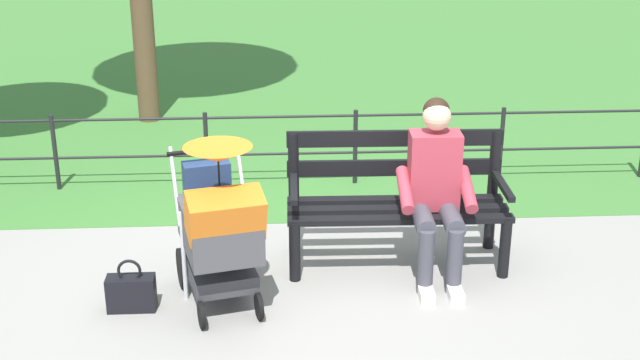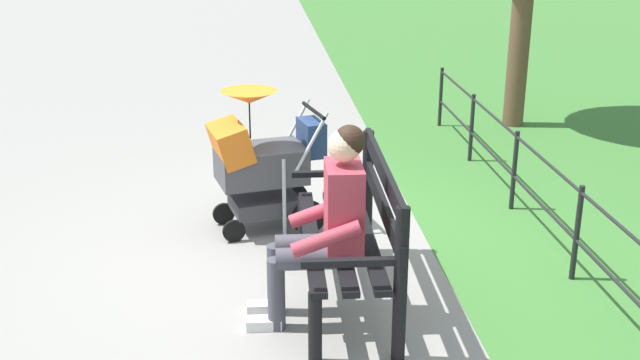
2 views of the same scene
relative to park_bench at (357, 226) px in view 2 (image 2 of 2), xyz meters
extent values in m
plane|color=gray|center=(0.82, 0.12, -0.53)|extent=(60.00, 60.00, 0.00)
cube|color=black|center=(0.00, -0.06, -0.08)|extent=(1.60, 0.13, 0.04)
cube|color=black|center=(0.00, 0.12, -0.08)|extent=(1.60, 0.13, 0.04)
cube|color=black|center=(0.01, 0.30, -0.08)|extent=(1.60, 0.13, 0.04)
cube|color=black|center=(0.00, -0.16, 0.14)|extent=(1.60, 0.07, 0.12)
cube|color=black|center=(0.00, -0.16, 0.37)|extent=(1.60, 0.07, 0.12)
cylinder|color=black|center=(-0.74, 0.33, -0.30)|extent=(0.08, 0.08, 0.45)
cylinder|color=black|center=(-0.75, -0.15, -0.05)|extent=(0.08, 0.08, 0.95)
cube|color=black|center=(-0.75, 0.13, 0.10)|extent=(0.06, 0.56, 0.04)
cylinder|color=black|center=(0.76, 0.30, -0.30)|extent=(0.08, 0.08, 0.45)
cylinder|color=black|center=(0.75, -0.18, -0.05)|extent=(0.08, 0.08, 0.95)
cube|color=black|center=(0.75, 0.10, 0.10)|extent=(0.06, 0.56, 0.04)
cylinder|color=#42424C|center=(-0.34, 0.34, -0.06)|extent=(0.15, 0.40, 0.14)
cylinder|color=#42424C|center=(-0.14, 0.33, -0.06)|extent=(0.15, 0.40, 0.14)
cylinder|color=#42424C|center=(-0.34, 0.54, -0.29)|extent=(0.11, 0.11, 0.47)
cylinder|color=#42424C|center=(-0.14, 0.53, -0.29)|extent=(0.11, 0.11, 0.47)
cube|color=silver|center=(-0.34, 0.62, -0.49)|extent=(0.10, 0.22, 0.07)
cube|color=silver|center=(-0.14, 0.61, -0.49)|extent=(0.10, 0.22, 0.07)
cube|color=#B23847|center=(-0.25, 0.12, 0.22)|extent=(0.36, 0.23, 0.56)
cylinder|color=#B23847|center=(-0.46, 0.24, 0.12)|extent=(0.10, 0.43, 0.23)
cylinder|color=#B23847|center=(-0.02, 0.23, 0.12)|extent=(0.10, 0.43, 0.23)
sphere|color=beige|center=(-0.25, 0.12, 0.62)|extent=(0.20, 0.20, 0.20)
sphere|color=black|center=(-0.25, 0.09, 0.65)|extent=(0.19, 0.19, 0.19)
cylinder|color=black|center=(1.11, 0.23, -0.39)|extent=(0.10, 0.28, 0.28)
cylinder|color=black|center=(1.56, 0.34, -0.39)|extent=(0.10, 0.28, 0.28)
cylinder|color=black|center=(1.01, 0.82, -0.44)|extent=(0.07, 0.18, 0.18)
cylinder|color=black|center=(1.38, 0.91, -0.44)|extent=(0.07, 0.18, 0.18)
cube|color=#38383D|center=(1.26, 0.58, -0.31)|extent=(0.53, 0.61, 0.12)
cylinder|color=silver|center=(1.06, 0.42, -0.20)|extent=(0.03, 0.03, 0.65)
cylinder|color=silver|center=(1.51, 0.53, -0.20)|extent=(0.03, 0.03, 0.65)
cube|color=#47474C|center=(1.26, 0.60, 0.02)|extent=(0.61, 0.77, 0.28)
cube|color=orange|center=(1.20, 0.83, 0.22)|extent=(0.54, 0.41, 0.33)
cylinder|color=black|center=(1.36, 0.17, 0.42)|extent=(0.51, 0.15, 0.03)
cylinder|color=silver|center=(1.12, 0.21, 0.22)|extent=(0.10, 0.30, 0.49)
cylinder|color=silver|center=(1.56, 0.32, 0.22)|extent=(0.10, 0.30, 0.49)
cone|color=orange|center=(1.24, 0.67, 0.57)|extent=(0.53, 0.53, 0.10)
cylinder|color=black|center=(1.24, 0.67, 0.39)|extent=(0.01, 0.01, 0.30)
cube|color=navy|center=(1.36, 0.19, 0.20)|extent=(0.35, 0.23, 0.28)
cube|color=black|center=(1.86, 0.65, -0.41)|extent=(0.32, 0.14, 0.24)
torus|color=black|center=(1.86, 0.65, -0.24)|extent=(0.16, 0.02, 0.16)
cylinder|color=black|center=(0.15, -1.56, -0.18)|extent=(0.04, 0.04, 0.70)
cylinder|color=black|center=(1.49, -1.56, -0.18)|extent=(0.04, 0.04, 0.70)
cylinder|color=black|center=(2.84, -1.56, -0.18)|extent=(0.04, 0.04, 0.70)
cylinder|color=black|center=(4.18, -1.56, -0.18)|extent=(0.04, 0.04, 0.70)
cylinder|color=black|center=(0.82, -1.56, 0.12)|extent=(6.71, 0.02, 0.02)
cylinder|color=black|center=(0.82, -1.56, -0.23)|extent=(6.71, 0.02, 0.02)
cylinder|color=brown|center=(4.14, -2.44, 0.82)|extent=(0.24, 0.24, 2.69)
camera|label=1|loc=(0.89, 5.77, 2.39)|focal=48.23mm
camera|label=2|loc=(-4.62, 0.65, 1.97)|focal=43.81mm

